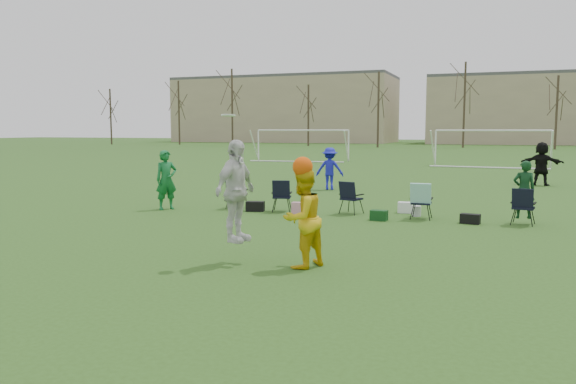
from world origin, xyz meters
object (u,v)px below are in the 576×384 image
at_px(fielder_blue, 330,169).
at_px(center_contest, 271,204).
at_px(goal_left, 302,136).
at_px(fielder_green_near, 166,180).
at_px(goal_mid, 492,138).
at_px(fielder_black, 541,164).

relative_size(fielder_blue, center_contest, 0.63).
xyz_separation_m(fielder_blue, goal_left, (-7.95, 19.64, 1.06)).
bearing_deg(center_contest, fielder_green_near, 136.01).
relative_size(fielder_blue, goal_left, 0.23).
bearing_deg(goal_left, goal_mid, -13.13).
bearing_deg(goal_mid, center_contest, -92.35).
bearing_deg(center_contest, fielder_black, 72.43).
relative_size(fielder_blue, fielder_black, 0.90).
relative_size(fielder_green_near, fielder_blue, 1.06).
bearing_deg(fielder_black, fielder_blue, 42.71).
xyz_separation_m(fielder_black, goal_left, (-16.24, 14.71, 0.96)).
distance_m(fielder_blue, goal_left, 21.21).
bearing_deg(goal_mid, fielder_green_near, -106.19).
relative_size(fielder_green_near, center_contest, 0.67).
distance_m(fielder_green_near, goal_mid, 26.61).
height_order(center_contest, goal_mid, center_contest).
xyz_separation_m(fielder_blue, goal_mid, (6.05, 17.64, 1.06)).
bearing_deg(fielder_blue, goal_mid, -119.15).
bearing_deg(fielder_blue, center_contest, 91.41).
xyz_separation_m(fielder_green_near, fielder_black, (11.42, 12.24, 0.04)).
bearing_deg(fielder_blue, fielder_black, -159.51).
bearing_deg(goal_left, fielder_black, -47.17).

